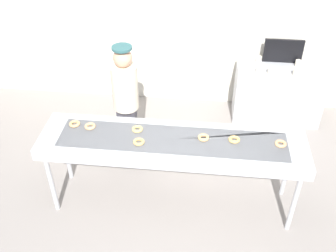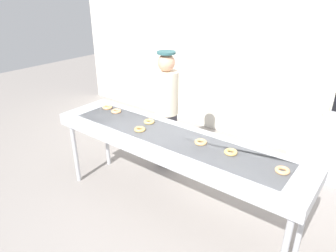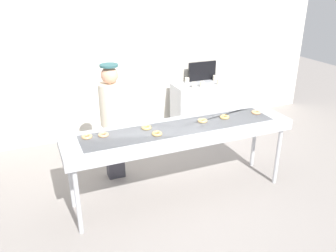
{
  "view_description": "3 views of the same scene",
  "coord_description": "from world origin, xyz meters",
  "views": [
    {
      "loc": [
        0.31,
        -3.31,
        3.72
      ],
      "look_at": [
        -0.06,
        0.14,
        1.07
      ],
      "focal_mm": 41.84,
      "sensor_mm": 36.0,
      "label": 1
    },
    {
      "loc": [
        1.74,
        -2.31,
        2.44
      ],
      "look_at": [
        -0.25,
        0.28,
        0.94
      ],
      "focal_mm": 32.47,
      "sensor_mm": 36.0,
      "label": 2
    },
    {
      "loc": [
        -1.69,
        -3.61,
        2.72
      ],
      "look_at": [
        -0.1,
        0.17,
        0.96
      ],
      "focal_mm": 36.88,
      "sensor_mm": 36.0,
      "label": 3
    }
  ],
  "objects": [
    {
      "name": "glazed_donut_1",
      "position": [
        0.68,
        0.05,
        1.01
      ],
      "size": [
        0.17,
        0.17,
        0.03
      ],
      "primitive_type": "torus",
      "rotation": [
        0.0,
        0.0,
        1.03
      ],
      "color": "#EDB75F",
      "rests_on": "fryer_conveyor"
    },
    {
      "name": "glazed_donut_0",
      "position": [
        -0.36,
        -0.1,
        1.01
      ],
      "size": [
        0.16,
        0.16,
        0.03
      ],
      "primitive_type": "torus",
      "rotation": [
        0.0,
        0.0,
        2.77
      ],
      "color": "#E7B161",
      "rests_on": "fryer_conveyor"
    },
    {
      "name": "menu_display",
      "position": [
        1.44,
        2.14,
        1.08
      ],
      "size": [
        0.57,
        0.04,
        0.36
      ],
      "primitive_type": "cube",
      "color": "black",
      "rests_on": "prep_counter"
    },
    {
      "name": "glazed_donut_6",
      "position": [
        1.17,
        0.04,
        1.01
      ],
      "size": [
        0.14,
        0.14,
        0.03
      ],
      "primitive_type": "torus",
      "rotation": [
        0.0,
        0.0,
        1.4
      ],
      "color": "#EDA96C",
      "rests_on": "fryer_conveyor"
    },
    {
      "name": "fryer_conveyor",
      "position": [
        0.0,
        0.0,
        0.92
      ],
      "size": [
        2.96,
        0.71,
        0.99
      ],
      "color": "#B7BABF",
      "rests_on": "ground"
    },
    {
      "name": "prep_counter",
      "position": [
        1.44,
        1.94,
        0.45
      ],
      "size": [
        1.31,
        0.51,
        0.9
      ],
      "primitive_type": "cube",
      "color": "#B7BABF",
      "rests_on": "ground"
    },
    {
      "name": "glazed_donut_2",
      "position": [
        -0.41,
        0.12,
        1.01
      ],
      "size": [
        0.17,
        0.17,
        0.03
      ],
      "primitive_type": "torus",
      "rotation": [
        0.0,
        0.0,
        0.62
      ],
      "color": "#E5BA67",
      "rests_on": "fryer_conveyor"
    },
    {
      "name": "worker_baker",
      "position": [
        -0.68,
        0.8,
        0.96
      ],
      "size": [
        0.33,
        0.33,
        1.69
      ],
      "rotation": [
        0.0,
        0.0,
        3.25
      ],
      "color": "#38373F",
      "rests_on": "ground"
    },
    {
      "name": "paper_cup_2",
      "position": [
        1.08,
        1.76,
        0.94
      ],
      "size": [
        0.08,
        0.08,
        0.1
      ],
      "primitive_type": "cylinder",
      "color": "beige",
      "rests_on": "prep_counter"
    },
    {
      "name": "back_wall",
      "position": [
        0.0,
        2.39,
        1.51
      ],
      "size": [
        8.0,
        0.12,
        3.03
      ],
      "primitive_type": "cube",
      "color": "silver",
      "rests_on": "ground"
    },
    {
      "name": "paper_cup_1",
      "position": [
        1.24,
        1.75,
        0.94
      ],
      "size": [
        0.08,
        0.08,
        0.1
      ],
      "primitive_type": "cylinder",
      "color": "beige",
      "rests_on": "prep_counter"
    },
    {
      "name": "paper_cup_3",
      "position": [
        1.1,
        2.09,
        0.94
      ],
      "size": [
        0.08,
        0.08,
        0.1
      ],
      "primitive_type": "cylinder",
      "color": "beige",
      "rests_on": "prep_counter"
    },
    {
      "name": "paper_cup_0",
      "position": [
        1.6,
        1.75,
        0.94
      ],
      "size": [
        0.08,
        0.08,
        0.1
      ],
      "primitive_type": "cylinder",
      "color": "beige",
      "rests_on": "prep_counter"
    },
    {
      "name": "paper_cup_4",
      "position": [
        1.67,
        2.03,
        0.94
      ],
      "size": [
        0.08,
        0.08,
        0.1
      ],
      "primitive_type": "cylinder",
      "color": "beige",
      "rests_on": "prep_counter"
    },
    {
      "name": "ground_plane",
      "position": [
        0.0,
        0.0,
        0.0
      ],
      "size": [
        16.0,
        16.0,
        0.0
      ],
      "primitive_type": "plane",
      "color": "gray"
    },
    {
      "name": "glazed_donut_4",
      "position": [
        0.34,
        0.05,
        1.01
      ],
      "size": [
        0.18,
        0.18,
        0.03
      ],
      "primitive_type": "torus",
      "rotation": [
        0.0,
        0.0,
        2.44
      ],
      "color": "#EAAF69",
      "rests_on": "fryer_conveyor"
    },
    {
      "name": "glazed_donut_5",
      "position": [
        -1.15,
        0.14,
        1.01
      ],
      "size": [
        0.17,
        0.17,
        0.03
      ],
      "primitive_type": "torus",
      "rotation": [
        0.0,
        0.0,
        0.44
      ],
      "color": "#EBAA68",
      "rests_on": "fryer_conveyor"
    },
    {
      "name": "glazed_donut_3",
      "position": [
        -0.96,
        0.12,
        1.01
      ],
      "size": [
        0.17,
        0.17,
        0.03
      ],
      "primitive_type": "torus",
      "rotation": [
        0.0,
        0.0,
        1.14
      ],
      "color": "#E7A970",
      "rests_on": "fryer_conveyor"
    }
  ]
}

